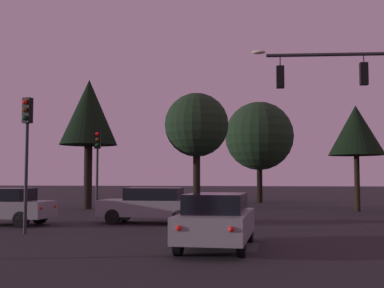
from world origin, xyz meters
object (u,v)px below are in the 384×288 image
at_px(car_crossing_left, 151,205).
at_px(tree_right_cluster, 259,136).
at_px(traffic_light_corner_left, 97,156).
at_px(tree_lot_edge, 356,131).
at_px(tree_center_horizon, 197,125).
at_px(traffic_signal_mast_arm, 364,99).
at_px(car_crossing_right, 0,206).
at_px(traffic_light_corner_right, 27,138).
at_px(car_nearside_lane, 217,220).
at_px(tree_left_far, 89,113).

bearing_deg(car_crossing_left, tree_right_cluster, 76.45).
distance_m(traffic_light_corner_left, tree_lot_edge, 14.95).
xyz_separation_m(traffic_light_corner_left, car_crossing_left, (3.41, -2.73, -2.25)).
distance_m(tree_center_horizon, tree_right_cluster, 9.60).
xyz_separation_m(traffic_signal_mast_arm, traffic_light_corner_left, (-12.16, 3.45, -2.01)).
bearing_deg(tree_lot_edge, tree_right_cluster, 121.03).
relative_size(car_crossing_left, car_crossing_right, 0.98).
xyz_separation_m(car_crossing_right, tree_right_cluster, (10.45, 20.07, 4.43)).
xyz_separation_m(traffic_light_corner_right, tree_center_horizon, (4.10, 14.10, 1.84)).
relative_size(traffic_light_corner_right, tree_right_cluster, 0.60).
bearing_deg(traffic_light_corner_right, car_nearside_lane, -19.90).
distance_m(traffic_light_corner_right, car_crossing_left, 6.28).
bearing_deg(car_crossing_right, traffic_signal_mast_arm, 3.88).
distance_m(traffic_light_corner_right, car_nearside_lane, 7.84).
xyz_separation_m(traffic_light_corner_left, tree_left_far, (-2.71, 6.06, 2.96)).
height_order(traffic_light_corner_left, traffic_light_corner_right, traffic_light_corner_right).
xyz_separation_m(car_crossing_left, tree_left_far, (-6.13, 8.79, 5.21)).
relative_size(car_nearside_lane, tree_lot_edge, 0.72).
bearing_deg(tree_left_far, tree_right_cluster, 42.15).
relative_size(traffic_light_corner_right, tree_left_far, 0.59).
xyz_separation_m(car_crossing_right, tree_left_far, (-0.10, 10.52, 5.21)).
bearing_deg(car_nearside_lane, traffic_light_corner_left, 125.18).
relative_size(traffic_light_corner_left, tree_right_cluster, 0.54).
height_order(car_crossing_right, tree_lot_edge, tree_lot_edge).
xyz_separation_m(car_nearside_lane, tree_lot_edge, (6.60, 15.97, 3.89)).
height_order(traffic_light_corner_left, car_nearside_lane, traffic_light_corner_left).
bearing_deg(car_crossing_left, traffic_light_corner_right, -127.00).
bearing_deg(traffic_signal_mast_arm, car_nearside_lane, -129.37).
distance_m(tree_center_horizon, tree_lot_edge, 9.51).
distance_m(traffic_light_corner_right, car_crossing_right, 4.62).
height_order(car_crossing_right, tree_center_horizon, tree_center_horizon).
relative_size(car_crossing_left, tree_center_horizon, 0.61).
bearing_deg(car_nearside_lane, traffic_signal_mast_arm, 50.63).
relative_size(traffic_light_corner_left, car_crossing_left, 0.97).
bearing_deg(tree_left_far, traffic_signal_mast_arm, -32.61).
bearing_deg(car_crossing_right, tree_lot_edge, 33.27).
distance_m(traffic_light_corner_right, tree_right_cluster, 24.31).
height_order(tree_right_cluster, tree_lot_edge, tree_right_cluster).
distance_m(traffic_light_corner_left, traffic_light_corner_right, 7.32).
xyz_separation_m(car_nearside_lane, tree_left_far, (-9.64, 15.90, 5.21)).
xyz_separation_m(car_nearside_lane, tree_center_horizon, (-2.87, 16.62, 4.41)).
relative_size(traffic_signal_mast_arm, tree_left_far, 0.90).
bearing_deg(car_crossing_left, tree_center_horizon, 86.12).
distance_m(tree_left_far, tree_center_horizon, 6.86).
bearing_deg(traffic_light_corner_right, car_crossing_left, 53.00).
height_order(car_nearside_lane, tree_lot_edge, tree_lot_edge).
bearing_deg(tree_lot_edge, traffic_signal_mast_arm, -98.11).
distance_m(traffic_light_corner_right, tree_lot_edge, 19.15).
bearing_deg(tree_left_far, tree_center_horizon, 6.09).
bearing_deg(tree_right_cluster, tree_center_horizon, -113.16).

